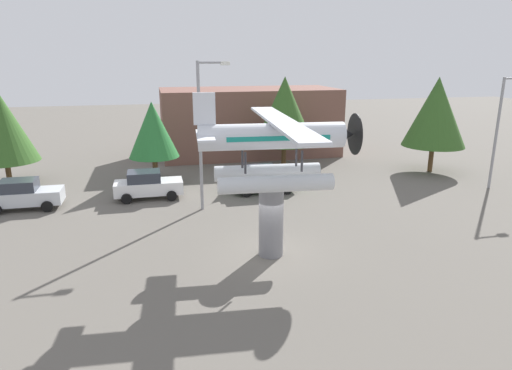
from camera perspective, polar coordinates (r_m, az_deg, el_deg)
The scene contains 13 objects.
ground_plane at distance 20.83m, azimuth 1.87°, elevation -8.70°, with size 140.00×140.00×0.00m, color #605B54.
display_pedestal at distance 20.21m, azimuth 1.91°, elevation -4.49°, with size 1.10×1.10×3.26m, color slate.
floatplane_monument at distance 19.33m, azimuth 2.38°, elevation 4.74°, with size 6.97×10.45×4.00m.
car_near_silver at distance 29.81m, azimuth -27.20°, elevation -1.06°, with size 4.20×2.02×1.76m.
car_mid_white at distance 29.30m, azimuth -13.44°, elevation 0.03°, with size 4.20×2.02×1.76m.
car_far_green at distance 29.84m, azimuth 0.86°, elevation 0.76°, with size 4.20×2.02×1.76m.
streetlight_primary at distance 25.76m, azimuth -6.67°, elevation 7.28°, with size 1.84×0.28×8.43m.
streetlight_secondary at distance 34.11m, azimuth 28.33°, elevation 6.67°, with size 1.84×0.28×7.38m.
storefront_building at distance 41.60m, azimuth -0.89°, elevation 7.97°, with size 15.55×7.11×5.89m, color brown.
tree_west at distance 35.44m, azimuth -29.33°, elevation 6.49°, with size 4.44×4.44×6.59m.
tree_east at distance 32.46m, azimuth -12.82°, elevation 6.78°, with size 3.48×3.48×5.70m.
tree_center_back at distance 35.37m, azimuth 3.60°, elevation 9.28°, with size 4.65×4.65×7.21m.
tree_far_east at distance 37.19m, azimuth 21.65°, elevation 8.51°, with size 4.67×4.67×7.21m.
Camera 1 is at (-4.89, -18.30, 8.66)m, focal length 31.87 mm.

